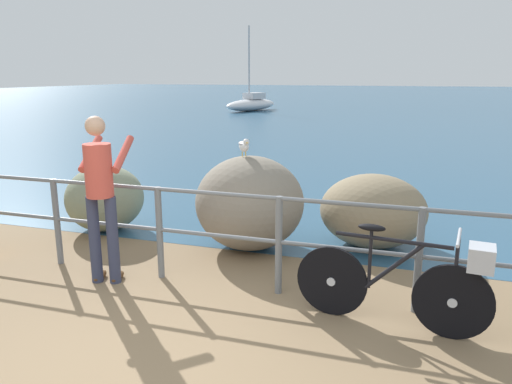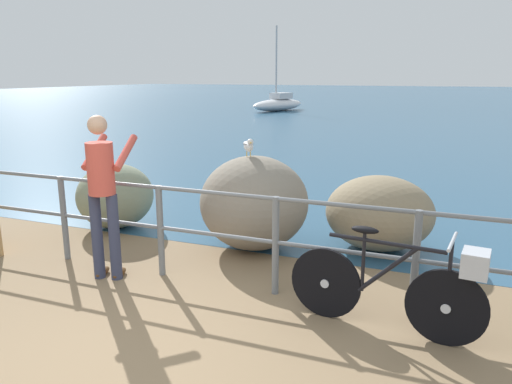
{
  "view_description": "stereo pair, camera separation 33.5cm",
  "coord_description": "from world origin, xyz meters",
  "px_view_note": "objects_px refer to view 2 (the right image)",
  "views": [
    {
      "loc": [
        1.87,
        -2.67,
        2.19
      ],
      "look_at": [
        0.3,
        2.24,
        0.95
      ],
      "focal_mm": 34.56,
      "sensor_mm": 36.0,
      "label": 1
    },
    {
      "loc": [
        2.19,
        -2.56,
        2.19
      ],
      "look_at": [
        0.3,
        2.24,
        0.95
      ],
      "focal_mm": 34.56,
      "sensor_mm": 36.0,
      "label": 2
    }
  ],
  "objects_px": {
    "sailboat": "(278,104)",
    "breakwater_boulder_left": "(115,196)",
    "bicycle": "(401,284)",
    "seagull": "(249,145)",
    "breakwater_boulder_main": "(254,203)",
    "breakwater_boulder_right": "(379,213)",
    "person_at_railing": "(103,190)"
  },
  "relations": [
    {
      "from": "sailboat",
      "to": "breakwater_boulder_left",
      "type": "bearing_deg",
      "value": 32.1
    },
    {
      "from": "bicycle",
      "to": "seagull",
      "type": "relative_size",
      "value": 5.27
    },
    {
      "from": "breakwater_boulder_main",
      "to": "breakwater_boulder_left",
      "type": "relative_size",
      "value": 1.22
    },
    {
      "from": "bicycle",
      "to": "breakwater_boulder_right",
      "type": "distance_m",
      "value": 2.18
    },
    {
      "from": "breakwater_boulder_main",
      "to": "seagull",
      "type": "height_order",
      "value": "seagull"
    },
    {
      "from": "person_at_railing",
      "to": "sailboat",
      "type": "distance_m",
      "value": 25.2
    },
    {
      "from": "bicycle",
      "to": "breakwater_boulder_main",
      "type": "distance_m",
      "value": 2.51
    },
    {
      "from": "breakwater_boulder_left",
      "to": "sailboat",
      "type": "height_order",
      "value": "sailboat"
    },
    {
      "from": "sailboat",
      "to": "bicycle",
      "type": "bearing_deg",
      "value": 40.15
    },
    {
      "from": "seagull",
      "to": "sailboat",
      "type": "height_order",
      "value": "sailboat"
    },
    {
      "from": "seagull",
      "to": "sailboat",
      "type": "bearing_deg",
      "value": 165.55
    },
    {
      "from": "person_at_railing",
      "to": "sailboat",
      "type": "height_order",
      "value": "sailboat"
    },
    {
      "from": "breakwater_boulder_left",
      "to": "breakwater_boulder_right",
      "type": "relative_size",
      "value": 0.83
    },
    {
      "from": "breakwater_boulder_left",
      "to": "breakwater_boulder_right",
      "type": "bearing_deg",
      "value": 7.25
    },
    {
      "from": "breakwater_boulder_left",
      "to": "seagull",
      "type": "bearing_deg",
      "value": -3.27
    },
    {
      "from": "breakwater_boulder_main",
      "to": "seagull",
      "type": "xyz_separation_m",
      "value": [
        -0.06,
        -0.03,
        0.74
      ]
    },
    {
      "from": "bicycle",
      "to": "breakwater_boulder_right",
      "type": "relative_size",
      "value": 1.24
    },
    {
      "from": "bicycle",
      "to": "breakwater_boulder_left",
      "type": "bearing_deg",
      "value": 164.98
    },
    {
      "from": "person_at_railing",
      "to": "breakwater_boulder_right",
      "type": "xyz_separation_m",
      "value": [
        2.62,
        2.04,
        -0.52
      ]
    },
    {
      "from": "breakwater_boulder_main",
      "to": "breakwater_boulder_right",
      "type": "height_order",
      "value": "breakwater_boulder_main"
    },
    {
      "from": "sailboat",
      "to": "breakwater_boulder_right",
      "type": "bearing_deg",
      "value": 40.95
    },
    {
      "from": "breakwater_boulder_right",
      "to": "breakwater_boulder_main",
      "type": "bearing_deg",
      "value": -159.35
    },
    {
      "from": "bicycle",
      "to": "sailboat",
      "type": "bearing_deg",
      "value": 117.92
    },
    {
      "from": "bicycle",
      "to": "breakwater_boulder_main",
      "type": "relative_size",
      "value": 1.23
    },
    {
      "from": "breakwater_boulder_left",
      "to": "bicycle",
      "type": "bearing_deg",
      "value": -21.73
    },
    {
      "from": "breakwater_boulder_left",
      "to": "sailboat",
      "type": "xyz_separation_m",
      "value": [
        -5.33,
        22.8,
        -0.04
      ]
    },
    {
      "from": "person_at_railing",
      "to": "breakwater_boulder_left",
      "type": "height_order",
      "value": "person_at_railing"
    },
    {
      "from": "bicycle",
      "to": "seagull",
      "type": "bearing_deg",
      "value": 149.44
    },
    {
      "from": "breakwater_boulder_left",
      "to": "seagull",
      "type": "relative_size",
      "value": 3.52
    },
    {
      "from": "person_at_railing",
      "to": "breakwater_boulder_right",
      "type": "distance_m",
      "value": 3.36
    },
    {
      "from": "person_at_railing",
      "to": "breakwater_boulder_main",
      "type": "distance_m",
      "value": 1.9
    },
    {
      "from": "person_at_railing",
      "to": "breakwater_boulder_main",
      "type": "bearing_deg",
      "value": -48.94
    }
  ]
}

